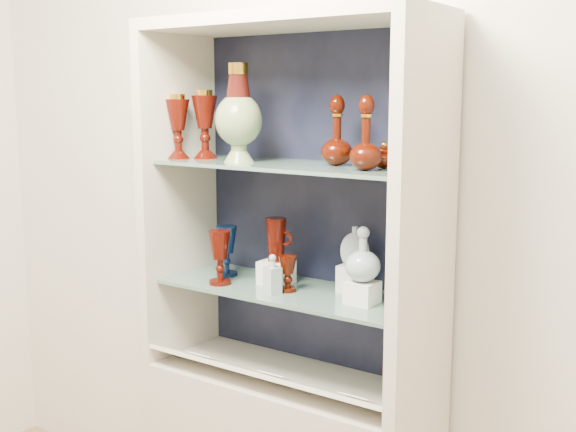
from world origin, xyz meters
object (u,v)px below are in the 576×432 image
Objects in this scene: lidded_bowl at (384,155)px; ruby_goblet_small at (288,274)px; pedestal_lamp_right at (205,124)px; clear_round_decanter at (363,256)px; ruby_goblet_tall at (220,258)px; pedestal_lamp_left at (178,126)px; ruby_pitcher at (276,240)px; enamel_urn at (239,113)px; flat_flask at (355,245)px; ruby_decanter_b at (337,128)px; ruby_decanter_a at (366,128)px; clear_square_bottle at (273,274)px; cobalt_goblet at (227,251)px; cameo_medallion at (418,256)px.

lidded_bowl is 0.51m from ruby_goblet_small.
pedestal_lamp_right is 1.45× the size of clear_round_decanter.
lidded_bowl is 0.69× the size of ruby_goblet_small.
clear_round_decanter is at bearing 7.69° from ruby_goblet_tall.
pedestal_lamp_left is 0.53m from ruby_pitcher.
pedestal_lamp_right is 0.47m from ruby_goblet_tall.
enamel_urn reaches higher than flat_flask.
clear_round_decanter is (0.13, -0.05, -0.38)m from ruby_decanter_b.
ruby_goblet_tall is 1.24× the size of ruby_pitcher.
ruby_decanter_a is at bearing -73.85° from flat_flask.
ruby_goblet_tall is 0.20m from ruby_pitcher.
ruby_pitcher is at bearing 36.10° from enamel_urn.
flat_flask is at bearing 19.82° from enamel_urn.
enamel_urn is 1.96× the size of clear_round_decanter.
pedestal_lamp_right is 1.99× the size of ruby_goblet_small.
pedestal_lamp_right is at bearing -176.57° from ruby_decanter_b.
ruby_goblet_tall is 0.22m from clear_square_bottle.
pedestal_lamp_left reaches higher than lidded_bowl.
pedestal_lamp_right is 0.67m from ruby_decanter_a.
enamel_urn is 1.75× the size of ruby_goblet_tall.
clear_square_bottle is at bearing -68.14° from ruby_pitcher.
cobalt_goblet is 0.12m from ruby_goblet_tall.
enamel_urn reaches higher than ruby_decanter_a.
clear_round_decanter is (0.72, 0.05, -0.38)m from pedestal_lamp_left.
lidded_bowl is 0.53m from clear_square_bottle.
pedestal_lamp_left reaches higher than clear_round_decanter.
flat_flask is 0.81× the size of clear_round_decanter.
flat_flask reaches higher than ruby_goblet_tall.
ruby_goblet_tall is 1.12× the size of clear_round_decanter.
ruby_goblet_tall is 1.50× the size of cameo_medallion.
cameo_medallion is (0.62, 0.08, -0.42)m from enamel_urn.
clear_round_decanter is at bearing -1.32° from pedestal_lamp_right.
ruby_decanter_b reaches higher than lidded_bowl.
pedestal_lamp_right is 1.02× the size of ruby_decanter_b.
ruby_decanter_b reaches higher than clear_square_bottle.
flat_flask is at bearing 8.95° from pedestal_lamp_right.
cobalt_goblet is 0.50m from flat_flask.
cobalt_goblet is 0.30m from clear_square_bottle.
cobalt_goblet is (0.15, 0.08, -0.44)m from pedestal_lamp_left.
pedestal_lamp_right is at bearing 178.68° from clear_round_decanter.
ruby_pitcher is at bearing 13.61° from pedestal_lamp_left.
ruby_decanter_a is at bearing -19.95° from ruby_pitcher.
ruby_decanter_a reaches higher than ruby_goblet_small.
pedestal_lamp_right is at bearing 166.57° from flat_flask.
ruby_goblet_small is at bearing -167.26° from lidded_bowl.
pedestal_lamp_left is at bearing -176.16° from ruby_goblet_small.
pedestal_lamp_left is 0.94× the size of pedestal_lamp_right.
cameo_medallion is (0.73, 0.01, 0.07)m from cobalt_goblet.
ruby_decanter_a is 0.57m from ruby_goblet_small.
ruby_goblet_tall is at bearing -179.92° from clear_square_bottle.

